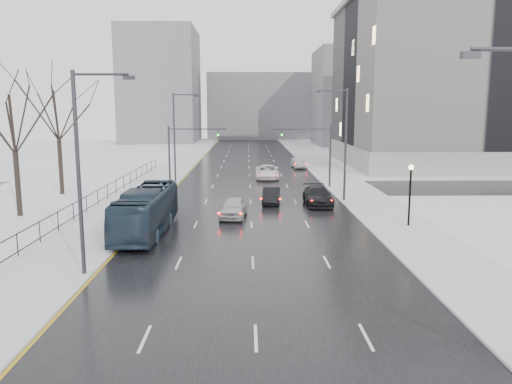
{
  "coord_description": "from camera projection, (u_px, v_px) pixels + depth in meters",
  "views": [
    {
      "loc": [
        -0.29,
        -3.89,
        8.18
      ],
      "look_at": [
        0.32,
        30.4,
        2.5
      ],
      "focal_mm": 35.0,
      "sensor_mm": 36.0,
      "label": 1
    }
  ],
  "objects": [
    {
      "name": "sidewalk_right",
      "position": [
        330.0,
        173.0,
        64.53
      ],
      "size": [
        5.0,
        150.0,
        0.16
      ],
      "primitive_type": "cube",
      "color": "silver",
      "rests_on": "ground"
    },
    {
      "name": "tree_park_d",
      "position": [
        20.0,
        217.0,
        38.4
      ],
      "size": [
        8.75,
        8.75,
        12.5
      ],
      "primitive_type": null,
      "color": "black",
      "rests_on": "ground"
    },
    {
      "name": "park_strip",
      "position": [
        94.0,
        174.0,
        64.0
      ],
      "size": [
        14.0,
        150.0,
        0.12
      ],
      "primitive_type": "cube",
      "color": "white",
      "rests_on": "ground"
    },
    {
      "name": "cross_road",
      "position": [
        250.0,
        188.0,
        52.52
      ],
      "size": [
        130.0,
        10.0,
        0.04
      ],
      "primitive_type": "cube",
      "color": "black",
      "rests_on": "ground"
    },
    {
      "name": "streetlight_l_far",
      "position": [
        176.0,
        133.0,
        55.41
      ],
      "size": [
        2.95,
        0.25,
        10.0
      ],
      "color": "#2D2D33",
      "rests_on": "ground"
    },
    {
      "name": "iron_fence",
      "position": [
        63.0,
        216.0,
        34.39
      ],
      "size": [
        0.06,
        70.0,
        1.3
      ],
      "color": "black",
      "rests_on": "sidewalk_left"
    },
    {
      "name": "mast_signal_right",
      "position": [
        320.0,
        149.0,
        51.98
      ],
      "size": [
        6.1,
        0.33,
        6.5
      ],
      "color": "#2D2D33",
      "rests_on": "ground"
    },
    {
      "name": "sidewalk_left",
      "position": [
        168.0,
        173.0,
        64.17
      ],
      "size": [
        5.0,
        150.0,
        0.16
      ],
      "primitive_type": "cube",
      "color": "silver",
      "rests_on": "ground"
    },
    {
      "name": "lamppost_r_mid",
      "position": [
        410.0,
        186.0,
        34.48
      ],
      "size": [
        0.36,
        0.36,
        4.28
      ],
      "color": "black",
      "rests_on": "sidewalk_right"
    },
    {
      "name": "streetlight_l_near",
      "position": [
        83.0,
        164.0,
        23.85
      ],
      "size": [
        2.95,
        0.25,
        10.0
      ],
      "color": "#2D2D33",
      "rests_on": "ground"
    },
    {
      "name": "streetlight_r_mid",
      "position": [
        343.0,
        139.0,
        43.86
      ],
      "size": [
        2.95,
        0.25,
        10.0
      ],
      "color": "#2D2D33",
      "rests_on": "ground"
    },
    {
      "name": "bldg_far_left",
      "position": [
        161.0,
        86.0,
        125.8
      ],
      "size": [
        18.0,
        22.0,
        28.0
      ],
      "primitive_type": "cube",
      "color": "slate",
      "rests_on": "ground"
    },
    {
      "name": "sedan_right_cross",
      "position": [
        267.0,
        172.0,
        59.34
      ],
      "size": [
        2.72,
        5.81,
        1.61
      ],
      "primitive_type": "imported",
      "rotation": [
        0.0,
        0.0,
        -0.01
      ],
      "color": "white",
      "rests_on": "road"
    },
    {
      "name": "sedan_right_distant",
      "position": [
        298.0,
        163.0,
        70.13
      ],
      "size": [
        1.83,
        4.4,
        1.41
      ],
      "primitive_type": "imported",
      "rotation": [
        0.0,
        0.0,
        0.08
      ],
      "color": "#96979A",
      "rests_on": "road"
    },
    {
      "name": "sedan_right_near",
      "position": [
        271.0,
        196.0,
        43.65
      ],
      "size": [
        1.81,
        4.33,
        1.39
      ],
      "primitive_type": "imported",
      "rotation": [
        0.0,
        0.0,
        -0.08
      ],
      "color": "black",
      "rests_on": "road"
    },
    {
      "name": "bldg_far_right",
      "position": [
        367.0,
        97.0,
        117.31
      ],
      "size": [
        24.0,
        20.0,
        22.0
      ],
      "primitive_type": "cube",
      "color": "slate",
      "rests_on": "ground"
    },
    {
      "name": "mast_signal_left",
      "position": [
        179.0,
        149.0,
        51.72
      ],
      "size": [
        6.1,
        0.33,
        6.5
      ],
      "color": "#2D2D33",
      "rests_on": "ground"
    },
    {
      "name": "sedan_right_far",
      "position": [
        318.0,
        196.0,
        42.97
      ],
      "size": [
        2.27,
        5.42,
        1.56
      ],
      "primitive_type": "imported",
      "rotation": [
        0.0,
        0.0,
        0.01
      ],
      "color": "black",
      "rests_on": "road"
    },
    {
      "name": "bus",
      "position": [
        147.0,
        211.0,
        33.16
      ],
      "size": [
        2.67,
        10.82,
        3.0
      ],
      "primitive_type": "imported",
      "rotation": [
        0.0,
        0.0,
        -0.01
      ],
      "color": "#20303F",
      "rests_on": "road"
    },
    {
      "name": "no_uturn_sign",
      "position": [
        345.0,
        171.0,
        48.37
      ],
      "size": [
        0.6,
        0.06,
        2.7
      ],
      "color": "#2D2D33",
      "rests_on": "sidewalk_right"
    },
    {
      "name": "road",
      "position": [
        249.0,
        174.0,
        64.36
      ],
      "size": [
        16.0,
        150.0,
        0.04
      ],
      "primitive_type": "cube",
      "color": "black",
      "rests_on": "ground"
    },
    {
      "name": "civic_building",
      "position": [
        481.0,
        89.0,
        74.98
      ],
      "size": [
        41.0,
        31.0,
        24.8
      ],
      "color": "gray",
      "rests_on": "ground"
    },
    {
      "name": "sedan_center_near",
      "position": [
        234.0,
        207.0,
        38.03
      ],
      "size": [
        2.28,
        4.68,
        1.54
      ],
      "primitive_type": "imported",
      "rotation": [
        0.0,
        0.0,
        -0.1
      ],
      "color": "#B8B8BD",
      "rests_on": "road"
    },
    {
      "name": "bldg_far_center",
      "position": [
        262.0,
        107.0,
        141.87
      ],
      "size": [
        30.0,
        18.0,
        18.0
      ],
      "primitive_type": "cube",
      "color": "slate",
      "rests_on": "ground"
    },
    {
      "name": "tree_park_e",
      "position": [
        63.0,
        195.0,
        48.26
      ],
      "size": [
        9.45,
        9.45,
        13.5
      ],
      "primitive_type": null,
      "color": "black",
      "rests_on": "ground"
    }
  ]
}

